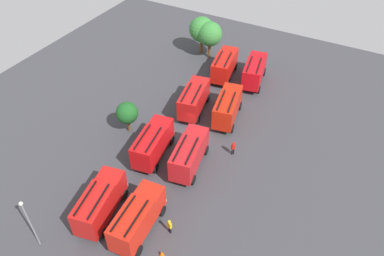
% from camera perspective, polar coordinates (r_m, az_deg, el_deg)
% --- Properties ---
extents(ground_plane, '(66.35, 66.35, 0.00)m').
position_cam_1_polar(ground_plane, '(47.47, 0.00, -1.27)').
color(ground_plane, '#38383D').
extents(fire_truck_0, '(7.39, 3.29, 3.88)m').
position_cam_1_polar(fire_truck_0, '(37.02, -8.27, -13.29)').
color(fire_truck_0, red).
rests_on(fire_truck_0, ground).
extents(fire_truck_1, '(7.51, 3.75, 3.88)m').
position_cam_1_polar(fire_truck_1, '(42.23, -0.41, -3.87)').
color(fire_truck_1, red).
rests_on(fire_truck_1, ground).
extents(fire_truck_2, '(7.54, 3.90, 3.88)m').
position_cam_1_polar(fire_truck_2, '(48.90, 5.43, 3.29)').
color(fire_truck_2, red).
rests_on(fire_truck_2, ground).
extents(fire_truck_3, '(7.54, 3.86, 3.88)m').
position_cam_1_polar(fire_truck_3, '(56.45, 9.46, 8.60)').
color(fire_truck_3, red).
rests_on(fire_truck_3, ground).
extents(fire_truck_4, '(7.55, 3.92, 3.88)m').
position_cam_1_polar(fire_truck_4, '(38.83, -13.79, -10.84)').
color(fire_truck_4, red).
rests_on(fire_truck_4, ground).
extents(fire_truck_5, '(7.50, 3.67, 3.88)m').
position_cam_1_polar(fire_truck_5, '(43.71, -5.97, -2.24)').
color(fire_truck_5, red).
rests_on(fire_truck_5, ground).
extents(fire_truck_6, '(7.54, 3.87, 3.88)m').
position_cam_1_polar(fire_truck_6, '(50.05, 0.30, 4.51)').
color(fire_truck_6, red).
rests_on(fire_truck_6, ground).
extents(fire_truck_7, '(7.52, 3.78, 3.88)m').
position_cam_1_polar(fire_truck_7, '(57.27, 4.97, 9.54)').
color(fire_truck_7, red).
rests_on(fire_truck_7, ground).
extents(firefighter_0, '(0.47, 0.46, 1.74)m').
position_cam_1_polar(firefighter_0, '(47.90, -5.99, 0.48)').
color(firefighter_0, black).
rests_on(firefighter_0, ground).
extents(firefighter_1, '(0.37, 0.48, 1.79)m').
position_cam_1_polar(firefighter_1, '(37.54, -3.40, -14.66)').
color(firefighter_1, black).
rests_on(firefighter_1, ground).
extents(firefighter_2, '(0.48, 0.44, 1.84)m').
position_cam_1_polar(firefighter_2, '(44.73, 6.28, -3.00)').
color(firefighter_2, black).
rests_on(firefighter_2, ground).
extents(tree_0, '(2.80, 2.80, 4.34)m').
position_cam_1_polar(tree_0, '(47.08, -9.84, 2.26)').
color(tree_0, brown).
rests_on(tree_0, ground).
extents(tree_1, '(3.93, 3.93, 6.09)m').
position_cam_1_polar(tree_1, '(61.44, 2.71, 14.06)').
color(tree_1, brown).
rests_on(tree_1, ground).
extents(tree_2, '(4.07, 4.07, 6.31)m').
position_cam_1_polar(tree_2, '(62.47, 1.48, 14.73)').
color(tree_2, brown).
rests_on(tree_2, ground).
extents(traffic_cone_0, '(0.47, 0.47, 0.68)m').
position_cam_1_polar(traffic_cone_0, '(36.81, -4.61, -18.48)').
color(traffic_cone_0, '#F2600C').
rests_on(traffic_cone_0, ground).
extents(lamppost, '(0.36, 0.36, 6.39)m').
position_cam_1_polar(lamppost, '(37.44, -23.51, -12.78)').
color(lamppost, slate).
rests_on(lamppost, ground).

